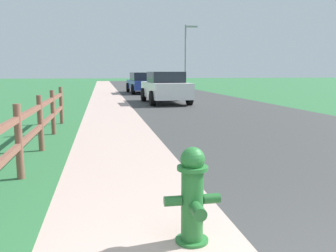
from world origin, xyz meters
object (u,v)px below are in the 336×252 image
object	(u,v)px
parked_car_blue	(142,83)
street_lamp	(187,51)
parked_suv_white	(165,87)
fire_hydrant	(193,195)

from	to	relation	value
parked_car_blue	street_lamp	distance (m)	7.87
parked_suv_white	parked_car_blue	bearing A→B (deg)	91.29
parked_car_blue	street_lamp	xyz separation A→B (m)	(4.75, 5.68, 2.68)
street_lamp	parked_car_blue	bearing A→B (deg)	-129.90
parked_car_blue	street_lamp	world-z (taller)	street_lamp
street_lamp	fire_hydrant	bearing A→B (deg)	-103.27
parked_suv_white	parked_car_blue	size ratio (longest dim) A/B	0.90
parked_suv_white	parked_car_blue	xyz separation A→B (m)	(-0.20, 8.77, -0.01)
fire_hydrant	parked_car_blue	distance (m)	23.88
parked_suv_white	fire_hydrant	bearing A→B (deg)	-99.07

